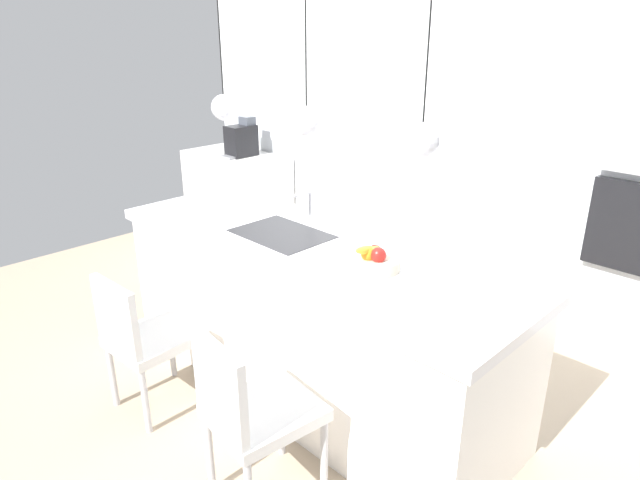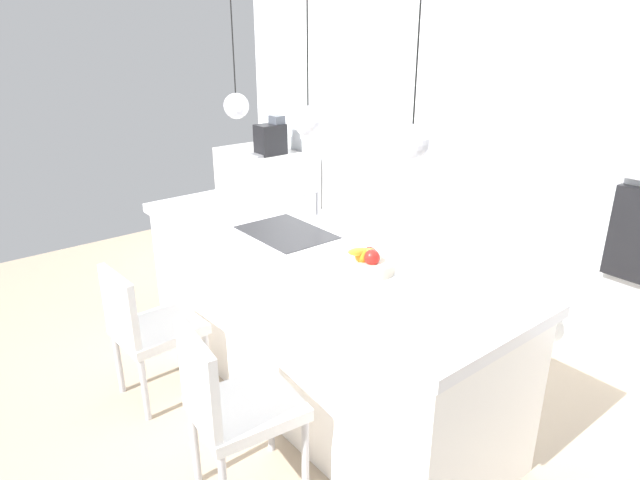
% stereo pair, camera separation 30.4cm
% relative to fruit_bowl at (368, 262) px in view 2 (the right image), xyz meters
% --- Properties ---
extents(floor, '(6.60, 6.60, 0.00)m').
position_rel_fruit_bowl_xyz_m(floor, '(-0.49, 0.00, -0.99)').
color(floor, tan).
rests_on(floor, ground).
extents(back_wall, '(6.00, 0.10, 2.60)m').
position_rel_fruit_bowl_xyz_m(back_wall, '(-0.49, 1.65, 0.31)').
color(back_wall, white).
rests_on(back_wall, ground).
extents(kitchen_island, '(2.63, 0.89, 0.94)m').
position_rel_fruit_bowl_xyz_m(kitchen_island, '(-0.49, 0.00, -0.52)').
color(kitchen_island, white).
rests_on(kitchen_island, ground).
extents(sink_basin, '(0.56, 0.40, 0.02)m').
position_rel_fruit_bowl_xyz_m(sink_basin, '(-0.71, 0.00, -0.05)').
color(sink_basin, '#2D2D30').
rests_on(sink_basin, kitchen_island).
extents(faucet, '(0.02, 0.17, 0.22)m').
position_rel_fruit_bowl_xyz_m(faucet, '(-0.71, 0.22, 0.09)').
color(faucet, silver).
rests_on(faucet, kitchen_island).
extents(fruit_bowl, '(0.26, 0.27, 0.15)m').
position_rel_fruit_bowl_xyz_m(fruit_bowl, '(0.00, 0.00, 0.00)').
color(fruit_bowl, beige).
rests_on(fruit_bowl, kitchen_island).
extents(side_counter, '(1.10, 0.60, 0.88)m').
position_rel_fruit_bowl_xyz_m(side_counter, '(-2.89, 1.28, -0.55)').
color(side_counter, white).
rests_on(side_counter, ground).
extents(coffee_machine, '(0.20, 0.35, 0.38)m').
position_rel_fruit_bowl_xyz_m(coffee_machine, '(-2.77, 1.29, 0.05)').
color(coffee_machine, black).
rests_on(coffee_machine, side_counter).
extents(chair_near, '(0.43, 0.48, 0.85)m').
position_rel_fruit_bowl_xyz_m(chair_near, '(-0.97, -0.80, -0.51)').
color(chair_near, silver).
rests_on(chair_near, ground).
extents(chair_middle, '(0.46, 0.51, 0.90)m').
position_rel_fruit_bowl_xyz_m(chair_middle, '(-0.01, -0.80, -0.48)').
color(chair_middle, silver).
rests_on(chair_middle, ground).
extents(pendant_light_left, '(0.16, 0.16, 0.76)m').
position_rel_fruit_bowl_xyz_m(pendant_light_left, '(-1.22, 0.00, 0.64)').
color(pendant_light_left, silver).
extents(pendant_light_center, '(0.16, 0.16, 0.76)m').
position_rel_fruit_bowl_xyz_m(pendant_light_center, '(-0.49, 0.00, 0.64)').
color(pendant_light_center, silver).
extents(pendant_light_right, '(0.16, 0.16, 0.76)m').
position_rel_fruit_bowl_xyz_m(pendant_light_right, '(0.24, 0.00, 0.64)').
color(pendant_light_right, silver).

